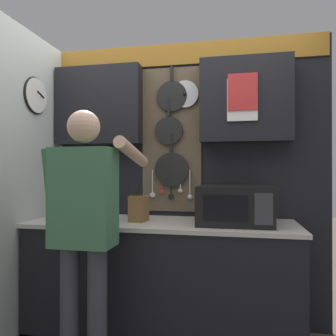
# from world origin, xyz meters

# --- Properties ---
(base_cabinet_counter) EXTENTS (2.00, 0.66, 0.88)m
(base_cabinet_counter) POSITION_xyz_m (0.00, -0.00, 0.44)
(base_cabinet_counter) COLOR black
(base_cabinet_counter) RESTS_ON ground_plane
(back_wall_unit) EXTENTS (2.57, 0.23, 2.35)m
(back_wall_unit) POSITION_xyz_m (0.00, 0.29, 1.46)
(back_wall_unit) COLOR black
(back_wall_unit) RESTS_ON ground_plane
(side_wall) EXTENTS (0.07, 1.60, 2.35)m
(side_wall) POSITION_xyz_m (-1.02, -0.38, 1.19)
(side_wall) COLOR silver
(side_wall) RESTS_ON ground_plane
(microwave) EXTENTS (0.53, 0.40, 0.28)m
(microwave) POSITION_xyz_m (0.54, -0.03, 1.02)
(microwave) COLOR black
(microwave) RESTS_ON base_cabinet_counter
(knife_block) EXTENTS (0.13, 0.16, 0.26)m
(knife_block) POSITION_xyz_m (-0.17, -0.03, 0.98)
(knife_block) COLOR brown
(knife_block) RESTS_ON base_cabinet_counter
(utensil_crock) EXTENTS (0.11, 0.10, 0.29)m
(utensil_crock) POSITION_xyz_m (-0.66, -0.03, 0.97)
(utensil_crock) COLOR white
(utensil_crock) RESTS_ON base_cabinet_counter
(person) EXTENTS (0.54, 0.64, 1.64)m
(person) POSITION_xyz_m (-0.37, -0.54, 0.98)
(person) COLOR #383842
(person) RESTS_ON ground_plane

